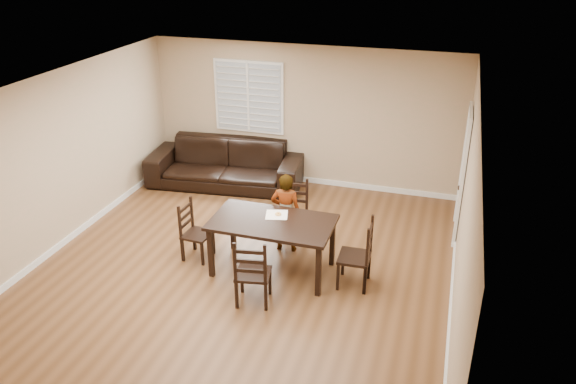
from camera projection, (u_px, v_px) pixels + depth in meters
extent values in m
plane|color=brown|center=(239.00, 274.00, 8.20)|extent=(7.00, 7.00, 0.00)
cube|color=tan|center=(304.00, 116.00, 10.66)|extent=(6.00, 0.04, 2.70)
cube|color=tan|center=(77.00, 363.00, 4.60)|extent=(6.00, 0.04, 2.70)
cube|color=tan|center=(50.00, 166.00, 8.42)|extent=(0.04, 7.00, 2.70)
cube|color=tan|center=(465.00, 221.00, 6.84)|extent=(0.04, 7.00, 2.70)
cube|color=white|center=(231.00, 93.00, 7.06)|extent=(6.00, 7.00, 0.04)
cube|color=white|center=(249.00, 97.00, 10.78)|extent=(1.40, 0.08, 1.40)
cube|color=white|center=(463.00, 176.00, 8.89)|extent=(0.06, 0.94, 2.05)
cylinder|color=#332114|center=(459.00, 188.00, 8.67)|extent=(0.06, 0.06, 0.02)
cube|color=white|center=(303.00, 179.00, 11.20)|extent=(6.00, 0.03, 0.10)
cube|color=white|center=(65.00, 241.00, 8.97)|extent=(0.03, 7.00, 0.10)
cube|color=white|center=(450.00, 308.00, 7.39)|extent=(0.03, 7.00, 0.10)
cube|color=black|center=(272.00, 222.00, 7.97)|extent=(1.76, 1.00, 0.05)
cube|color=black|center=(211.00, 253.00, 8.00)|extent=(0.07, 0.07, 0.77)
cube|color=black|center=(318.00, 271.00, 7.57)|extent=(0.07, 0.07, 0.77)
cube|color=black|center=(233.00, 227.00, 8.72)|extent=(0.07, 0.07, 0.77)
cube|color=black|center=(332.00, 242.00, 8.29)|extent=(0.07, 0.07, 0.77)
cube|color=black|center=(292.00, 215.00, 8.98)|extent=(0.47, 0.44, 0.04)
cube|color=black|center=(295.00, 206.00, 9.11)|extent=(0.45, 0.07, 1.00)
cube|color=black|center=(278.00, 231.00, 8.95)|extent=(0.04, 0.04, 0.41)
cube|color=black|center=(302.00, 234.00, 8.87)|extent=(0.04, 0.04, 0.41)
cube|color=black|center=(283.00, 221.00, 9.27)|extent=(0.04, 0.04, 0.41)
cube|color=black|center=(306.00, 223.00, 9.19)|extent=(0.04, 0.04, 0.41)
cube|color=black|center=(253.00, 274.00, 7.44)|extent=(0.52, 0.49, 0.04)
cube|color=black|center=(250.00, 277.00, 7.24)|extent=(0.45, 0.12, 1.00)
cube|color=black|center=(270.00, 281.00, 7.67)|extent=(0.05, 0.05, 0.41)
cube|color=black|center=(242.00, 279.00, 7.72)|extent=(0.05, 0.05, 0.41)
cube|color=black|center=(266.00, 297.00, 7.35)|extent=(0.05, 0.05, 0.41)
cube|color=black|center=(237.00, 295.00, 7.39)|extent=(0.05, 0.05, 0.41)
cube|color=black|center=(197.00, 234.00, 8.47)|extent=(0.41, 0.44, 0.04)
cube|color=black|center=(187.00, 229.00, 8.49)|extent=(0.06, 0.42, 0.92)
cube|color=black|center=(202.00, 254.00, 8.35)|extent=(0.04, 0.04, 0.38)
cube|color=black|center=(214.00, 243.00, 8.65)|extent=(0.04, 0.04, 0.38)
cube|color=black|center=(183.00, 250.00, 8.45)|extent=(0.04, 0.04, 0.38)
cube|color=black|center=(194.00, 239.00, 8.76)|extent=(0.04, 0.04, 0.38)
cube|color=black|center=(354.00, 257.00, 7.80)|extent=(0.44, 0.47, 0.04)
cube|color=black|center=(369.00, 255.00, 7.72)|extent=(0.05, 0.46, 1.02)
cube|color=black|center=(343.00, 262.00, 8.11)|extent=(0.04, 0.04, 0.42)
cube|color=black|center=(338.00, 277.00, 7.76)|extent=(0.04, 0.04, 0.42)
cube|color=black|center=(369.00, 266.00, 8.02)|extent=(0.04, 0.04, 0.42)
cube|color=black|center=(365.00, 281.00, 7.67)|extent=(0.04, 0.04, 0.42)
imported|color=gray|center=(286.00, 213.00, 8.58)|extent=(0.49, 0.34, 1.28)
cube|color=white|center=(277.00, 215.00, 8.13)|extent=(0.38, 0.38, 0.00)
torus|color=#DC9E4E|center=(278.00, 214.00, 8.12)|extent=(0.09, 0.09, 0.03)
torus|color=white|center=(278.00, 213.00, 8.11)|extent=(0.08, 0.08, 0.02)
imported|color=black|center=(226.00, 164.00, 10.92)|extent=(3.07, 1.47, 0.86)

